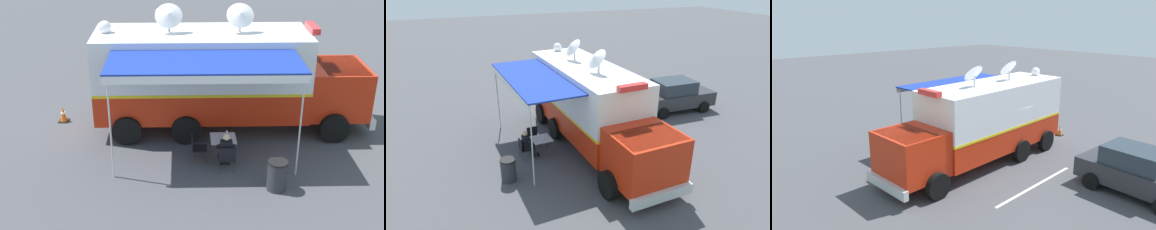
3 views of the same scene
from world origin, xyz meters
The scene contains 11 objects.
ground_plane centered at (0.00, 0.00, 0.00)m, with size 100.00×100.00×0.00m, color #47474C.
lot_stripe centered at (-3.18, 0.92, 0.00)m, with size 0.12×4.80×0.01m, color silver.
command_truck centered at (0.00, 0.75, 1.95)m, with size 5.19×9.59×4.53m.
folding_table centered at (2.29, 0.71, 0.67)m, with size 0.83×0.83×0.73m.
water_bottle centered at (2.22, 0.82, 0.83)m, with size 0.07×0.07×0.22m.
folding_chair_at_table centered at (3.09, 0.78, 0.51)m, with size 0.50×0.50×0.87m.
folding_chair_beside_table centered at (2.43, -0.14, 0.51)m, with size 0.50×0.50×0.87m.
seated_responder centered at (2.90, 0.77, 0.65)m, with size 0.67×0.57×1.25m.
trash_bin centered at (4.02, 2.18, 0.46)m, with size 0.57×0.57×0.91m.
traffic_cone centered at (-0.33, -5.06, 0.28)m, with size 0.36×0.36×0.58m.
car_behind_truck centered at (-6.04, -1.28, 0.88)m, with size 4.26×2.13×1.76m.
Camera 3 is at (-10.71, 11.55, 6.37)m, focal length 33.47 mm.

